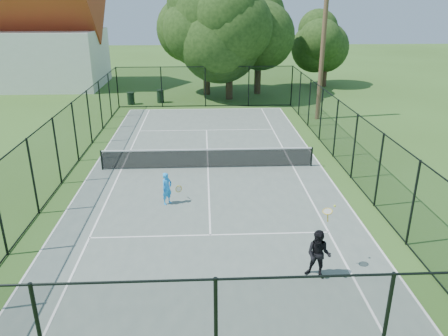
{
  "coord_description": "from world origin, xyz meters",
  "views": [
    {
      "loc": [
        -0.16,
        -19.52,
        7.64
      ],
      "look_at": [
        0.63,
        -3.0,
        1.2
      ],
      "focal_mm": 35.0,
      "sensor_mm": 36.0,
      "label": 1
    }
  ],
  "objects_px": {
    "trash_bin_left": "(131,98)",
    "utility_pole": "(322,52)",
    "player_blue": "(167,188)",
    "trash_bin_right": "(160,96)",
    "tennis_net": "(208,158)",
    "player_black": "(319,254)"
  },
  "relations": [
    {
      "from": "trash_bin_left",
      "to": "tennis_net",
      "type": "bearing_deg",
      "value": -67.69
    },
    {
      "from": "trash_bin_left",
      "to": "utility_pole",
      "type": "distance_m",
      "value": 14.73
    },
    {
      "from": "tennis_net",
      "to": "trash_bin_left",
      "type": "xyz_separation_m",
      "value": [
        -5.74,
        13.98,
        -0.1
      ]
    },
    {
      "from": "player_blue",
      "to": "player_black",
      "type": "xyz_separation_m",
      "value": [
        4.7,
        -5.12,
        0.11
      ]
    },
    {
      "from": "tennis_net",
      "to": "player_blue",
      "type": "relative_size",
      "value": 7.79
    },
    {
      "from": "player_blue",
      "to": "trash_bin_left",
      "type": "bearing_deg",
      "value": 102.95
    },
    {
      "from": "utility_pole",
      "to": "player_black",
      "type": "height_order",
      "value": "utility_pole"
    },
    {
      "from": "trash_bin_left",
      "to": "player_black",
      "type": "distance_m",
      "value": 24.56
    },
    {
      "from": "utility_pole",
      "to": "player_black",
      "type": "xyz_separation_m",
      "value": [
        -4.5,
        -17.95,
        -3.59
      ]
    },
    {
      "from": "player_blue",
      "to": "trash_bin_right",
      "type": "bearing_deg",
      "value": 95.85
    },
    {
      "from": "trash_bin_left",
      "to": "trash_bin_right",
      "type": "bearing_deg",
      "value": 12.88
    },
    {
      "from": "player_blue",
      "to": "tennis_net",
      "type": "bearing_deg",
      "value": 66.79
    },
    {
      "from": "trash_bin_left",
      "to": "player_blue",
      "type": "height_order",
      "value": "player_blue"
    },
    {
      "from": "trash_bin_right",
      "to": "player_blue",
      "type": "xyz_separation_m",
      "value": [
        1.88,
        -18.32,
        0.2
      ]
    },
    {
      "from": "tennis_net",
      "to": "trash_bin_left",
      "type": "height_order",
      "value": "tennis_net"
    },
    {
      "from": "tennis_net",
      "to": "trash_bin_right",
      "type": "height_order",
      "value": "tennis_net"
    },
    {
      "from": "tennis_net",
      "to": "player_black",
      "type": "xyz_separation_m",
      "value": [
        3.06,
        -8.95,
        0.23
      ]
    },
    {
      "from": "tennis_net",
      "to": "utility_pole",
      "type": "relative_size",
      "value": 1.16
    },
    {
      "from": "tennis_net",
      "to": "utility_pole",
      "type": "bearing_deg",
      "value": 49.99
    },
    {
      "from": "trash_bin_left",
      "to": "utility_pole",
      "type": "height_order",
      "value": "utility_pole"
    },
    {
      "from": "player_black",
      "to": "trash_bin_right",
      "type": "bearing_deg",
      "value": 105.67
    },
    {
      "from": "trash_bin_left",
      "to": "player_black",
      "type": "relative_size",
      "value": 0.46
    }
  ]
}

